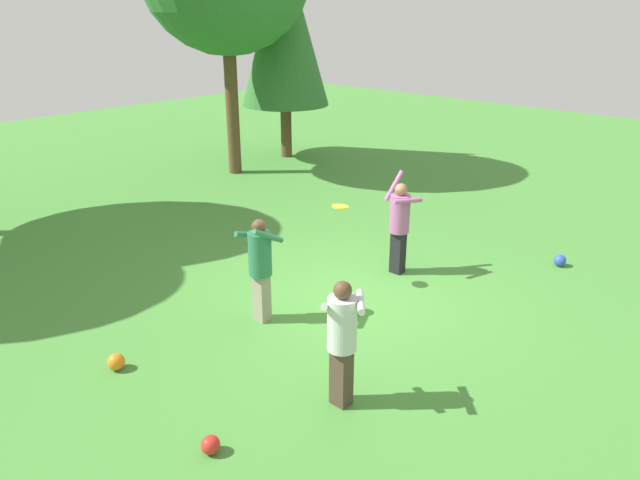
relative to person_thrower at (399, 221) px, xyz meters
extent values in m
plane|color=#478C38|center=(-1.24, -0.05, -0.96)|extent=(40.00, 40.00, 0.00)
cube|color=black|center=(0.00, 0.00, -0.58)|extent=(0.19, 0.22, 0.76)
cylinder|color=#A85693|center=(0.00, 0.00, 0.12)|extent=(0.34, 0.34, 0.66)
sphere|color=#8C6647|center=(0.00, 0.00, 0.55)|extent=(0.21, 0.21, 0.21)
cylinder|color=#A85693|center=(-0.06, -0.19, 0.41)|extent=(0.56, 0.25, 0.12)
cylinder|color=#A85693|center=(0.06, 0.19, 0.57)|extent=(0.38, 0.19, 0.51)
cube|color=gray|center=(-2.76, 0.46, -0.59)|extent=(0.19, 0.22, 0.74)
cylinder|color=#2D7551|center=(-2.76, 0.46, 0.10)|extent=(0.34, 0.34, 0.65)
sphere|color=brown|center=(-2.76, 0.46, 0.52)|extent=(0.21, 0.21, 0.21)
cylinder|color=#2D7551|center=(-2.75, 0.66, 0.34)|extent=(0.55, 0.11, 0.24)
cylinder|color=#2D7551|center=(-2.77, 0.26, 0.43)|extent=(0.53, 0.11, 0.33)
cube|color=#4C382D|center=(-3.49, -1.74, -0.59)|extent=(0.19, 0.22, 0.74)
cylinder|color=silver|center=(-3.49, -1.74, 0.10)|extent=(0.34, 0.34, 0.65)
sphere|color=brown|center=(-3.49, -1.74, 0.52)|extent=(0.21, 0.21, 0.21)
cylinder|color=silver|center=(-3.62, -1.59, 0.32)|extent=(0.45, 0.41, 0.32)
cylinder|color=silver|center=(-3.36, -1.89, 0.38)|extent=(0.47, 0.43, 0.11)
cylinder|color=yellow|center=(-1.11, 0.37, 0.44)|extent=(0.31, 0.31, 0.05)
sphere|color=blue|center=(2.21, -1.98, -0.85)|extent=(0.22, 0.22, 0.22)
sphere|color=yellow|center=(-1.68, -0.40, -0.82)|extent=(0.28, 0.28, 0.28)
sphere|color=orange|center=(-4.94, 0.85, -0.85)|extent=(0.22, 0.22, 0.22)
sphere|color=red|center=(-5.07, -1.30, -0.86)|extent=(0.21, 0.21, 0.21)
cylinder|color=brown|center=(2.38, 7.28, 1.03)|extent=(0.34, 0.34, 3.98)
cylinder|color=brown|center=(4.67, 7.61, 0.46)|extent=(0.33, 0.33, 2.85)
cone|color=#337033|center=(4.67, 7.61, 2.89)|extent=(2.57, 2.57, 4.57)
camera|label=1|loc=(-8.05, -5.65, 3.47)|focal=34.10mm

